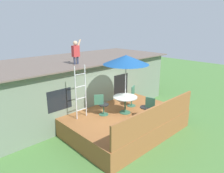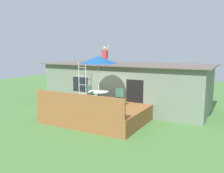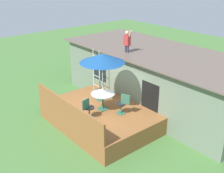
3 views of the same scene
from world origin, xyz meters
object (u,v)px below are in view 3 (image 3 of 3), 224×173
(patio_table, at_px, (103,97))
(patio_chair_left, at_px, (100,90))
(patio_umbrella, at_px, (102,58))
(patio_chair_near, at_px, (88,108))
(step_ladder, at_px, (96,71))
(person_figure, at_px, (127,40))
(patio_chair_right, at_px, (123,104))

(patio_table, relative_size, patio_chair_left, 1.13)
(patio_umbrella, relative_size, patio_chair_near, 2.76)
(step_ladder, xyz_separation_m, person_figure, (0.74, 1.32, 1.49))
(patio_table, relative_size, person_figure, 0.94)
(patio_umbrella, xyz_separation_m, patio_chair_near, (0.26, -0.98, -1.89))
(patio_table, height_order, patio_chair_near, patio_chair_near)
(person_figure, distance_m, patio_chair_left, 2.73)
(person_figure, distance_m, patio_chair_near, 4.04)
(person_figure, bearing_deg, patio_chair_right, -46.04)
(step_ladder, bearing_deg, person_figure, 60.93)
(patio_chair_right, bearing_deg, person_figure, -69.16)
(patio_umbrella, height_order, step_ladder, patio_umbrella)
(patio_umbrella, bearing_deg, step_ladder, 151.09)
(patio_chair_right, bearing_deg, patio_chair_left, -28.35)
(person_figure, bearing_deg, patio_umbrella, -67.56)
(patio_chair_left, bearing_deg, patio_chair_right, 26.14)
(patio_umbrella, bearing_deg, patio_chair_near, -75.16)
(step_ladder, relative_size, patio_chair_right, 2.39)
(person_figure, height_order, patio_chair_right, person_figure)
(step_ladder, relative_size, person_figure, 1.98)
(patio_chair_right, distance_m, patio_chair_near, 1.48)
(step_ladder, distance_m, person_figure, 2.12)
(person_figure, bearing_deg, patio_chair_near, -69.80)
(patio_umbrella, relative_size, patio_chair_left, 2.76)
(patio_table, xyz_separation_m, patio_chair_right, (0.87, 0.37, -0.13))
(step_ladder, relative_size, patio_chair_near, 2.39)
(step_ladder, bearing_deg, patio_table, -28.91)
(patio_umbrella, bearing_deg, patio_chair_right, 23.12)
(patio_chair_left, bearing_deg, patio_chair_near, -21.76)
(patio_umbrella, xyz_separation_m, person_figure, (-0.92, 2.24, 0.25))
(step_ladder, bearing_deg, patio_chair_left, -26.03)
(patio_table, height_order, patio_chair_left, patio_chair_left)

